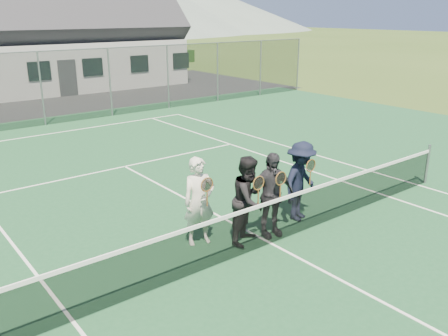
# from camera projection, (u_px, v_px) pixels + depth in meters

# --- Properties ---
(ground) EXTENTS (220.00, 220.00, 0.00)m
(ground) POSITION_uv_depth(u_px,v_px,m) (3.00, 103.00, 24.50)
(ground) COLOR #354D1B
(ground) RESTS_ON ground
(court_surface) EXTENTS (30.00, 30.00, 0.02)m
(court_surface) POSITION_uv_depth(u_px,v_px,m) (271.00, 244.00, 9.57)
(court_surface) COLOR #1C4C2B
(court_surface) RESTS_ON ground
(hill_east) EXTENTS (90.00, 90.00, 14.00)m
(hill_east) POSITION_uv_depth(u_px,v_px,m) (161.00, 1.00, 110.59)
(hill_east) COLOR slate
(hill_east) RESTS_ON ground
(court_markings) EXTENTS (11.03, 23.83, 0.01)m
(court_markings) POSITION_uv_depth(u_px,v_px,m) (271.00, 243.00, 9.57)
(court_markings) COLOR white
(court_markings) RESTS_ON court_surface
(tennis_net) EXTENTS (11.68, 0.08, 1.10)m
(tennis_net) POSITION_uv_depth(u_px,v_px,m) (272.00, 220.00, 9.41)
(tennis_net) COLOR slate
(tennis_net) RESTS_ON ground
(perimeter_fence) EXTENTS (30.07, 0.07, 3.02)m
(perimeter_fence) POSITION_uv_depth(u_px,v_px,m) (41.00, 89.00, 19.17)
(perimeter_fence) COLOR slate
(perimeter_fence) RESTS_ON ground
(clubhouse) EXTENTS (15.60, 8.20, 7.70)m
(clubhouse) POSITION_uv_depth(u_px,v_px,m) (46.00, 21.00, 28.58)
(clubhouse) COLOR silver
(clubhouse) RESTS_ON ground
(player_a) EXTENTS (0.74, 0.57, 1.80)m
(player_a) POSITION_uv_depth(u_px,v_px,m) (199.00, 201.00, 9.34)
(player_a) COLOR silver
(player_a) RESTS_ON court_surface
(player_b) EXTENTS (1.08, 0.99, 1.80)m
(player_b) POSITION_uv_depth(u_px,v_px,m) (249.00, 200.00, 9.42)
(player_b) COLOR black
(player_b) RESTS_ON court_surface
(player_c) EXTENTS (1.12, 0.66, 1.80)m
(player_c) POSITION_uv_depth(u_px,v_px,m) (271.00, 195.00, 9.67)
(player_c) COLOR #28272D
(player_c) RESTS_ON court_surface
(player_d) EXTENTS (1.31, 0.98, 1.80)m
(player_d) POSITION_uv_depth(u_px,v_px,m) (300.00, 181.00, 10.46)
(player_d) COLOR black
(player_d) RESTS_ON court_surface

